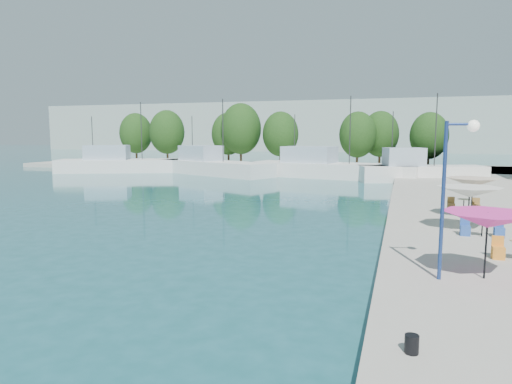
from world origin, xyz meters
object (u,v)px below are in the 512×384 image
(trawler_04, at_px, (418,172))
(street_lamp, at_px, (455,170))
(umbrella_cream, at_px, (473,182))
(trawler_02, at_px, (212,166))
(umbrella_pink, at_px, (488,220))
(trawler_01, at_px, (125,165))
(bollard, at_px, (412,344))
(umbrella_white, at_px, (470,192))
(trawler_03, at_px, (329,169))

(trawler_04, bearing_deg, street_lamp, -109.18)
(umbrella_cream, height_order, street_lamp, street_lamp)
(umbrella_cream, bearing_deg, street_lamp, -100.20)
(trawler_02, xyz_separation_m, umbrella_pink, (26.76, -40.18, 1.43))
(umbrella_cream, bearing_deg, trawler_02, 134.58)
(trawler_02, bearing_deg, trawler_01, -153.79)
(trawler_01, bearing_deg, bollard, -74.20)
(umbrella_pink, bearing_deg, bollard, -110.87)
(umbrella_white, bearing_deg, street_lamp, -100.53)
(umbrella_pink, relative_size, umbrella_white, 0.92)
(trawler_01, relative_size, umbrella_pink, 7.04)
(trawler_04, bearing_deg, umbrella_pink, -107.57)
(trawler_04, xyz_separation_m, umbrella_white, (1.32, -30.36, 1.40))
(trawler_04, bearing_deg, trawler_02, 157.07)
(umbrella_pink, xyz_separation_m, umbrella_white, (0.49, 7.96, -0.03))
(trawler_02, relative_size, umbrella_white, 6.03)
(trawler_02, height_order, trawler_04, same)
(trawler_03, bearing_deg, umbrella_pink, -63.20)
(trawler_01, height_order, umbrella_cream, trawler_01)
(trawler_02, bearing_deg, umbrella_cream, -19.70)
(umbrella_white, bearing_deg, bollard, -101.28)
(umbrella_white, distance_m, umbrella_cream, 3.97)
(trawler_02, relative_size, street_lamp, 3.62)
(trawler_02, relative_size, umbrella_cream, 6.44)
(bollard, bearing_deg, umbrella_cream, 79.10)
(street_lamp, bearing_deg, bollard, -116.28)
(trawler_03, distance_m, street_lamp, 42.10)
(trawler_02, height_order, trawler_03, same)
(umbrella_white, bearing_deg, umbrella_cream, 80.49)
(trawler_02, bearing_deg, trawler_03, 26.15)
(trawler_03, xyz_separation_m, umbrella_cream, (12.36, -28.43, 1.50))
(umbrella_pink, xyz_separation_m, bollard, (-2.31, -6.06, -1.70))
(trawler_02, distance_m, trawler_04, 25.99)
(trawler_02, distance_m, street_lamp, 48.16)
(umbrella_white, relative_size, bollard, 7.54)
(trawler_01, bearing_deg, trawler_02, -23.00)
(umbrella_pink, bearing_deg, trawler_04, 91.25)
(umbrella_pink, relative_size, bollard, 6.97)
(trawler_03, xyz_separation_m, umbrella_pink, (11.21, -40.30, 1.43))
(trawler_03, height_order, trawler_04, same)
(umbrella_white, height_order, bollard, umbrella_white)
(bollard, bearing_deg, trawler_03, 100.87)
(trawler_01, xyz_separation_m, umbrella_pink, (40.05, -40.07, 1.43))
(trawler_01, bearing_deg, trawler_04, -26.04)
(bollard, bearing_deg, trawler_04, 88.10)
(trawler_01, height_order, umbrella_pink, trawler_01)
(trawler_04, relative_size, umbrella_cream, 5.02)
(trawler_02, distance_m, umbrella_white, 42.22)
(umbrella_white, bearing_deg, trawler_03, 109.89)
(trawler_02, height_order, umbrella_white, trawler_02)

